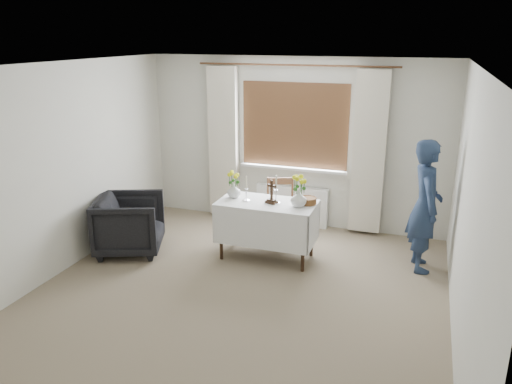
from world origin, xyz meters
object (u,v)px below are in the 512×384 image
altar_table (267,230)px  armchair (130,224)px  wooden_cross (272,192)px  flower_vase_left (234,191)px  person (425,206)px  wooden_chair (281,211)px  flower_vase_right (299,198)px

altar_table → armchair: bearing=-167.2°
wooden_cross → flower_vase_left: (-0.53, 0.06, -0.06)m
armchair → wooden_cross: (1.85, 0.39, 0.53)m
armchair → wooden_cross: 1.96m
armchair → person: (3.68, 0.74, 0.43)m
wooden_chair → flower_vase_left: (-0.48, -0.57, 0.41)m
person → wooden_cross: person is taller
wooden_chair → flower_vase_right: bearing=-79.8°
person → wooden_cross: size_ratio=5.39×
person → flower_vase_right: bearing=91.4°
person → wooden_cross: bearing=88.4°
person → flower_vase_right: person is taller
flower_vase_right → wooden_chair: bearing=122.3°
wooden_cross → flower_vase_right: wooden_cross is taller
flower_vase_left → flower_vase_right: (0.88, -0.07, 0.01)m
altar_table → flower_vase_right: flower_vase_right is taller
altar_table → wooden_cross: (0.06, -0.02, 0.53)m
wooden_chair → flower_vase_right: flower_vase_right is taller
altar_table → flower_vase_right: size_ratio=6.01×
wooden_chair → person: (1.88, -0.27, 0.38)m
wooden_cross → flower_vase_right: size_ratio=1.47×
wooden_cross → wooden_chair: bearing=115.1°
wooden_chair → person: 1.94m
wooden_chair → wooden_cross: size_ratio=2.91×
altar_table → flower_vase_left: flower_vase_left is taller
armchair → wooden_cross: wooden_cross is taller
wooden_cross → flower_vase_left: size_ratio=1.63×
wooden_chair → flower_vase_right: 0.87m
wooden_chair → wooden_cross: (0.05, -0.63, 0.47)m
armchair → flower_vase_right: bearing=-102.0°
altar_table → flower_vase_right: (0.42, -0.03, 0.48)m
flower_vase_right → altar_table: bearing=176.1°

